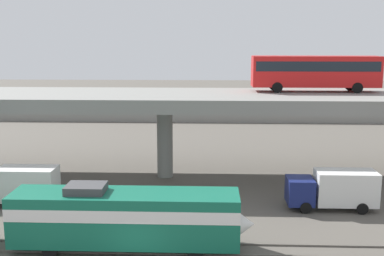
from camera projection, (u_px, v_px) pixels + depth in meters
name	position (u px, v px, depth m)	size (l,w,h in m)	color
rail_strip_near	(139.00, 253.00, 28.78)	(110.00, 0.12, 0.12)	#59544C
rail_strip_far	(143.00, 243.00, 30.31)	(110.00, 0.12, 0.12)	#59544C
train_locomotive	(137.00, 216.00, 29.16)	(15.09, 3.04, 4.18)	#14664C
highway_overpass	(164.00, 101.00, 43.91)	(96.00, 10.54, 8.05)	gray
transit_bus_on_overpass	(315.00, 70.00, 44.77)	(12.00, 2.68, 3.40)	red
service_truck_west	(17.00, 185.00, 37.24)	(6.80, 2.46, 3.04)	navy
service_truck_east	(334.00, 189.00, 36.27)	(6.80, 2.46, 3.04)	navy
pier_parking_lot	(185.00, 113.00, 79.50)	(76.14, 10.34, 1.45)	gray
parked_car_0	(104.00, 106.00, 77.24)	(4.09, 1.99, 1.50)	black
parked_car_1	(291.00, 105.00, 78.37)	(4.58, 1.85, 1.50)	#515459
parked_car_2	(369.00, 106.00, 77.59)	(4.20, 1.96, 1.50)	#515459
parked_car_3	(238.00, 106.00, 77.46)	(4.23, 1.87, 1.50)	navy
parked_car_4	(173.00, 106.00, 76.81)	(4.41, 1.97, 1.50)	maroon
parked_car_5	(319.00, 103.00, 80.59)	(4.61, 1.82, 1.50)	#515459
parked_car_6	(70.00, 103.00, 80.96)	(4.54, 1.83, 1.50)	black
harbor_water	(191.00, 100.00, 102.22)	(140.00, 36.00, 0.01)	navy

